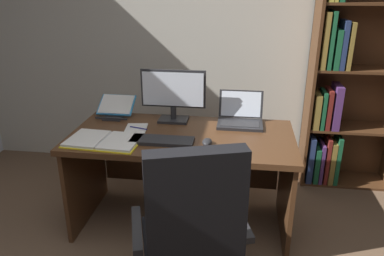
% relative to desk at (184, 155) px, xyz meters
% --- Properties ---
extents(wall_back, '(5.43, 0.12, 2.83)m').
position_rel_desk_xyz_m(wall_back, '(0.25, 1.01, 0.88)').
color(wall_back, beige).
rests_on(wall_back, ground).
extents(desk, '(1.56, 0.78, 0.73)m').
position_rel_desk_xyz_m(desk, '(0.00, 0.00, 0.00)').
color(desk, '#4C2D19').
rests_on(desk, ground).
extents(bookshelf, '(0.79, 0.33, 2.10)m').
position_rel_desk_xyz_m(bookshelf, '(1.26, 0.77, 0.42)').
color(bookshelf, '#4C2D19').
rests_on(bookshelf, ground).
extents(office_chair, '(0.70, 0.61, 1.04)m').
position_rel_desk_xyz_m(office_chair, '(0.18, -0.88, -0.09)').
color(office_chair, '#232326').
rests_on(office_chair, ground).
extents(monitor, '(0.49, 0.16, 0.39)m').
position_rel_desk_xyz_m(monitor, '(-0.11, 0.19, 0.40)').
color(monitor, '#232326').
rests_on(monitor, desk).
extents(laptop, '(0.33, 0.29, 0.23)m').
position_rel_desk_xyz_m(laptop, '(0.40, 0.19, 0.25)').
color(laptop, '#232326').
rests_on(laptop, desk).
extents(keyboard, '(0.42, 0.15, 0.02)m').
position_rel_desk_xyz_m(keyboard, '(-0.11, -0.23, 0.21)').
color(keyboard, '#232326').
rests_on(keyboard, desk).
extents(computer_mouse, '(0.06, 0.10, 0.04)m').
position_rel_desk_xyz_m(computer_mouse, '(0.19, -0.23, 0.22)').
color(computer_mouse, '#232326').
rests_on(computer_mouse, desk).
extents(reading_stand_with_book, '(0.28, 0.25, 0.14)m').
position_rel_desk_xyz_m(reading_stand_with_book, '(-0.58, 0.24, 0.27)').
color(reading_stand_with_book, '#232326').
rests_on(reading_stand_with_book, desk).
extents(open_binder, '(0.50, 0.34, 0.02)m').
position_rel_desk_xyz_m(open_binder, '(-0.49, -0.28, 0.21)').
color(open_binder, yellow).
rests_on(open_binder, desk).
extents(notepad, '(0.18, 0.23, 0.01)m').
position_rel_desk_xyz_m(notepad, '(-0.34, -0.04, 0.20)').
color(notepad, silver).
rests_on(notepad, desk).
extents(pen, '(0.14, 0.05, 0.01)m').
position_rel_desk_xyz_m(pen, '(-0.32, -0.04, 0.21)').
color(pen, navy).
rests_on(pen, notepad).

